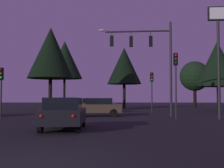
{
  "coord_description": "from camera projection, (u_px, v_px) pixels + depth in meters",
  "views": [
    {
      "loc": [
        2.05,
        -6.93,
        1.47
      ],
      "look_at": [
        1.74,
        16.7,
        2.63
      ],
      "focal_mm": 48.18,
      "sensor_mm": 36.0,
      "label": 1
    }
  ],
  "objects": [
    {
      "name": "ground_plane",
      "position": [
        96.0,
        113.0,
        31.35
      ],
      "size": [
        168.0,
        168.0,
        0.0
      ],
      "primitive_type": "plane",
      "color": "black",
      "rests_on": "ground"
    },
    {
      "name": "traffic_signal_mast_arm",
      "position": [
        149.0,
        52.0,
        25.27
      ],
      "size": [
        6.17,
        0.69,
        7.92
      ],
      "color": "#232326",
      "rests_on": "ground"
    },
    {
      "name": "traffic_light_corner_left",
      "position": [
        1.0,
        82.0,
        21.88
      ],
      "size": [
        0.35,
        0.38,
        3.73
      ],
      "color": "#232326",
      "rests_on": "ground"
    },
    {
      "name": "traffic_light_corner_right",
      "position": [
        152.0,
        84.0,
        30.15
      ],
      "size": [
        0.31,
        0.36,
        4.1
      ],
      "color": "#232326",
      "rests_on": "ground"
    },
    {
      "name": "traffic_light_median",
      "position": [
        176.0,
        72.0,
        21.95
      ],
      "size": [
        0.3,
        0.35,
        4.82
      ],
      "color": "#232326",
      "rests_on": "ground"
    },
    {
      "name": "car_nearside_lane",
      "position": [
        64.0,
        113.0,
        14.32
      ],
      "size": [
        2.05,
        4.47,
        1.52
      ],
      "color": "black",
      "rests_on": "ground"
    },
    {
      "name": "car_crossing_right",
      "position": [
        98.0,
        107.0,
        25.1
      ],
      "size": [
        4.17,
        1.98,
        1.52
      ],
      "color": "#473828",
      "rests_on": "ground"
    },
    {
      "name": "car_far_lane",
      "position": [
        87.0,
        104.0,
        38.48
      ],
      "size": [
        3.97,
        4.62,
        1.52
      ],
      "color": "gray",
      "rests_on": "ground"
    },
    {
      "name": "car_parked_lot",
      "position": [
        94.0,
        105.0,
        32.45
      ],
      "size": [
        4.78,
        2.87,
        1.52
      ],
      "color": "#473828",
      "rests_on": "ground"
    },
    {
      "name": "store_sign_illuminated",
      "position": [
        218.0,
        38.0,
        21.56
      ],
      "size": [
        1.41,
        0.33,
        8.1
      ],
      "color": "#232326",
      "rests_on": "ground"
    },
    {
      "name": "tree_behind_sign",
      "position": [
        195.0,
        76.0,
        48.04
      ],
      "size": [
        4.75,
        4.75,
        7.46
      ],
      "color": "black",
      "rests_on": "ground"
    },
    {
      "name": "tree_left_far",
      "position": [
        51.0,
        53.0,
        33.77
      ],
      "size": [
        5.15,
        5.15,
        9.51
      ],
      "color": "black",
      "rests_on": "ground"
    },
    {
      "name": "tree_center_horizon",
      "position": [
        65.0,
        60.0,
        43.16
      ],
      "size": [
        5.12,
        5.12,
        9.77
      ],
      "color": "black",
      "rests_on": "ground"
    },
    {
      "name": "tree_right_cluster",
      "position": [
        124.0,
        66.0,
        46.48
      ],
      "size": [
        5.29,
        5.29,
        9.4
      ],
      "color": "black",
      "rests_on": "ground"
    },
    {
      "name": "tree_lot_edge",
      "position": [
        217.0,
        64.0,
        36.76
      ],
      "size": [
        5.37,
        5.37,
        8.51
      ],
      "color": "black",
      "rests_on": "ground"
    }
  ]
}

